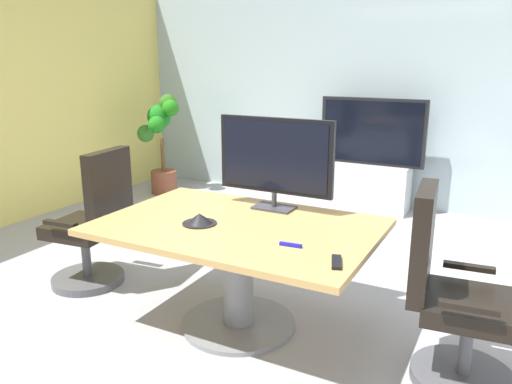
{
  "coord_description": "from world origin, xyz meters",
  "views": [
    {
      "loc": [
        1.64,
        -2.63,
        1.74
      ],
      "look_at": [
        0.13,
        0.24,
        0.87
      ],
      "focal_mm": 35.11,
      "sensor_mm": 36.0,
      "label": 1
    }
  ],
  "objects_px": {
    "tv_monitor": "(275,158)",
    "potted_plant": "(161,138)",
    "remote_control": "(337,262)",
    "conference_phone": "(199,219)",
    "office_chair_right": "(451,304)",
    "office_chair_left": "(94,230)",
    "wall_display_unit": "(370,173)",
    "conference_table": "(238,252)"
  },
  "relations": [
    {
      "from": "conference_phone",
      "to": "office_chair_right",
      "type": "bearing_deg",
      "value": 5.85
    },
    {
      "from": "tv_monitor",
      "to": "wall_display_unit",
      "type": "xyz_separation_m",
      "value": [
        -0.02,
        2.62,
        -0.64
      ]
    },
    {
      "from": "conference_phone",
      "to": "office_chair_left",
      "type": "bearing_deg",
      "value": 172.48
    },
    {
      "from": "conference_table",
      "to": "tv_monitor",
      "type": "xyz_separation_m",
      "value": [
        0.06,
        0.41,
        0.55
      ]
    },
    {
      "from": "office_chair_left",
      "to": "office_chair_right",
      "type": "xyz_separation_m",
      "value": [
        2.61,
        0.01,
        0.0
      ]
    },
    {
      "from": "tv_monitor",
      "to": "remote_control",
      "type": "bearing_deg",
      "value": -46.08
    },
    {
      "from": "conference_phone",
      "to": "remote_control",
      "type": "height_order",
      "value": "conference_phone"
    },
    {
      "from": "wall_display_unit",
      "to": "conference_phone",
      "type": "distance_m",
      "value": 3.18
    },
    {
      "from": "remote_control",
      "to": "tv_monitor",
      "type": "bearing_deg",
      "value": 114.59
    },
    {
      "from": "conference_table",
      "to": "potted_plant",
      "type": "bearing_deg",
      "value": 135.79
    },
    {
      "from": "tv_monitor",
      "to": "remote_control",
      "type": "distance_m",
      "value": 1.08
    },
    {
      "from": "conference_table",
      "to": "conference_phone",
      "type": "xyz_separation_m",
      "value": [
        -0.21,
        -0.12,
        0.22
      ]
    },
    {
      "from": "office_chair_left",
      "to": "potted_plant",
      "type": "height_order",
      "value": "potted_plant"
    },
    {
      "from": "tv_monitor",
      "to": "office_chair_left",
      "type": "bearing_deg",
      "value": -164.24
    },
    {
      "from": "conference_table",
      "to": "tv_monitor",
      "type": "bearing_deg",
      "value": 81.54
    },
    {
      "from": "office_chair_right",
      "to": "tv_monitor",
      "type": "height_order",
      "value": "tv_monitor"
    },
    {
      "from": "wall_display_unit",
      "to": "potted_plant",
      "type": "distance_m",
      "value": 2.7
    },
    {
      "from": "conference_table",
      "to": "office_chair_left",
      "type": "relative_size",
      "value": 1.6
    },
    {
      "from": "office_chair_right",
      "to": "potted_plant",
      "type": "relative_size",
      "value": 0.85
    },
    {
      "from": "remote_control",
      "to": "conference_phone",
      "type": "bearing_deg",
      "value": 148.92
    },
    {
      "from": "tv_monitor",
      "to": "conference_table",
      "type": "bearing_deg",
      "value": -98.46
    },
    {
      "from": "office_chair_right",
      "to": "remote_control",
      "type": "relative_size",
      "value": 6.41
    },
    {
      "from": "wall_display_unit",
      "to": "remote_control",
      "type": "bearing_deg",
      "value": -77.73
    },
    {
      "from": "office_chair_left",
      "to": "remote_control",
      "type": "bearing_deg",
      "value": 74.17
    },
    {
      "from": "office_chair_right",
      "to": "conference_phone",
      "type": "bearing_deg",
      "value": 90.51
    },
    {
      "from": "wall_display_unit",
      "to": "potted_plant",
      "type": "height_order",
      "value": "wall_display_unit"
    },
    {
      "from": "conference_table",
      "to": "office_chair_left",
      "type": "xyz_separation_m",
      "value": [
        -1.3,
        0.03,
        -0.07
      ]
    },
    {
      "from": "office_chair_left",
      "to": "wall_display_unit",
      "type": "xyz_separation_m",
      "value": [
        1.34,
        3.01,
        -0.01
      ]
    },
    {
      "from": "potted_plant",
      "to": "remote_control",
      "type": "distance_m",
      "value": 4.41
    },
    {
      "from": "office_chair_right",
      "to": "wall_display_unit",
      "type": "relative_size",
      "value": 0.83
    },
    {
      "from": "tv_monitor",
      "to": "potted_plant",
      "type": "height_order",
      "value": "tv_monitor"
    },
    {
      "from": "office_chair_left",
      "to": "tv_monitor",
      "type": "bearing_deg",
      "value": 99.47
    },
    {
      "from": "conference_table",
      "to": "office_chair_right",
      "type": "bearing_deg",
      "value": 1.74
    },
    {
      "from": "office_chair_right",
      "to": "remote_control",
      "type": "height_order",
      "value": "office_chair_right"
    },
    {
      "from": "office_chair_right",
      "to": "wall_display_unit",
      "type": "bearing_deg",
      "value": 17.56
    },
    {
      "from": "wall_display_unit",
      "to": "potted_plant",
      "type": "relative_size",
      "value": 1.02
    },
    {
      "from": "office_chair_left",
      "to": "tv_monitor",
      "type": "xyz_separation_m",
      "value": [
        1.37,
        0.39,
        0.62
      ]
    },
    {
      "from": "tv_monitor",
      "to": "potted_plant",
      "type": "xyz_separation_m",
      "value": [
        -2.66,
        2.12,
        -0.35
      ]
    },
    {
      "from": "office_chair_left",
      "to": "remote_control",
      "type": "height_order",
      "value": "office_chair_left"
    },
    {
      "from": "wall_display_unit",
      "to": "conference_phone",
      "type": "bearing_deg",
      "value": -94.58
    },
    {
      "from": "potted_plant",
      "to": "remote_control",
      "type": "height_order",
      "value": "potted_plant"
    },
    {
      "from": "conference_table",
      "to": "potted_plant",
      "type": "distance_m",
      "value": 3.64
    }
  ]
}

